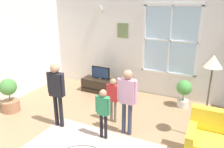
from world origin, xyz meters
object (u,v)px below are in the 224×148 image
at_px(potted_plant_corner, 9,95).
at_px(floor_lamp, 212,70).
at_px(potted_plant_by_window, 184,91).
at_px(person_green_shirt, 103,108).
at_px(armchair, 211,147).
at_px(person_black_shirt, 57,88).
at_px(tv_stand, 101,86).
at_px(television, 101,73).
at_px(person_pink_shirt, 127,95).
at_px(person_red_shirt, 113,95).

height_order(potted_plant_corner, floor_lamp, floor_lamp).
height_order(potted_plant_by_window, potted_plant_corner, potted_plant_corner).
relative_size(person_green_shirt, potted_plant_by_window, 1.45).
bearing_deg(potted_plant_corner, armchair, 1.27).
distance_m(person_black_shirt, floor_lamp, 2.94).
xyz_separation_m(tv_stand, potted_plant_corner, (-1.38, -1.97, 0.22)).
relative_size(television, person_black_shirt, 0.40).
bearing_deg(person_pink_shirt, person_red_shirt, 145.76).
xyz_separation_m(person_green_shirt, potted_plant_by_window, (1.16, 2.03, -0.21)).
bearing_deg(potted_plant_by_window, person_red_shirt, -131.72).
relative_size(person_red_shirt, potted_plant_corner, 1.23).
relative_size(person_black_shirt, potted_plant_by_window, 1.97).
height_order(person_black_shirt, floor_lamp, floor_lamp).
bearing_deg(tv_stand, potted_plant_by_window, 1.50).
distance_m(television, armchair, 3.56).
bearing_deg(tv_stand, person_red_shirt, -52.30).
distance_m(person_red_shirt, floor_lamp, 1.97).
relative_size(person_pink_shirt, potted_plant_corner, 1.64).
relative_size(armchair, person_pink_shirt, 0.65).
xyz_separation_m(tv_stand, television, (0.00, -0.00, 0.39)).
distance_m(person_black_shirt, person_green_shirt, 1.07).
bearing_deg(potted_plant_by_window, person_pink_shirt, -115.60).
xyz_separation_m(television, person_green_shirt, (1.13, -1.97, 0.05)).
bearing_deg(armchair, person_pink_shirt, 171.44).
bearing_deg(person_pink_shirt, tv_stand, 131.95).
height_order(tv_stand, person_black_shirt, person_black_shirt).
bearing_deg(armchair, tv_stand, 148.15).
bearing_deg(television, tv_stand, 90.00).
distance_m(tv_stand, person_red_shirt, 1.75).
xyz_separation_m(potted_plant_corner, floor_lamp, (4.23, 0.81, 0.97)).
xyz_separation_m(armchair, person_green_shirt, (-1.88, -0.10, 0.31)).
xyz_separation_m(tv_stand, person_red_shirt, (1.04, -1.34, 0.43)).
xyz_separation_m(armchair, floor_lamp, (-0.16, 0.72, 1.06)).
relative_size(tv_stand, television, 1.97).
bearing_deg(tv_stand, person_green_shirt, -60.13).
bearing_deg(person_red_shirt, person_green_shirt, -81.55).
bearing_deg(television, person_green_shirt, -60.10).
distance_m(tv_stand, floor_lamp, 3.30).
relative_size(person_pink_shirt, person_black_shirt, 0.97).
relative_size(person_red_shirt, potted_plant_by_window, 1.45).
xyz_separation_m(person_pink_shirt, floor_lamp, (1.38, 0.48, 0.54)).
height_order(person_black_shirt, person_green_shirt, person_black_shirt).
bearing_deg(person_pink_shirt, television, 132.00).
relative_size(television, floor_lamp, 0.33).
bearing_deg(person_green_shirt, tv_stand, 119.87).
xyz_separation_m(person_pink_shirt, person_black_shirt, (-1.39, -0.35, 0.02)).
height_order(person_red_shirt, potted_plant_by_window, person_red_shirt).
xyz_separation_m(television, potted_plant_corner, (-1.38, -1.97, -0.17)).
relative_size(person_pink_shirt, person_red_shirt, 1.33).
distance_m(potted_plant_by_window, potted_plant_corner, 4.19).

